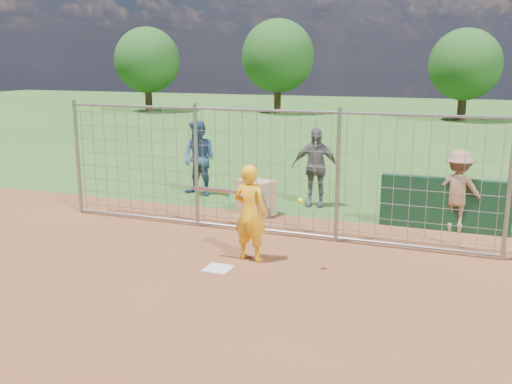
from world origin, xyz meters
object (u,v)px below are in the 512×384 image
at_px(bystander_b, 315,167).
at_px(bystander_c, 458,191).
at_px(bystander_a, 199,158).
at_px(batter, 250,213).
at_px(equipment_bin, 256,197).

bearing_deg(bystander_b, bystander_c, -23.85).
bearing_deg(bystander_a, bystander_b, 10.03).
bearing_deg(bystander_b, bystander_a, 172.64).
height_order(batter, bystander_c, batter).
bearing_deg(bystander_c, batter, 50.72).
bearing_deg(equipment_bin, batter, -51.87).
bearing_deg(batter, equipment_bin, -62.09).
distance_m(batter, bystander_b, 4.21).
distance_m(batter, bystander_a, 5.26).
height_order(bystander_c, equipment_bin, bystander_c).
bearing_deg(batter, bystander_c, -127.28).
xyz_separation_m(bystander_b, equipment_bin, (-1.03, -1.26, -0.56)).
distance_m(bystander_a, equipment_bin, 2.52).
height_order(bystander_a, bystander_b, bystander_a).
xyz_separation_m(bystander_a, equipment_bin, (2.09, -1.29, -0.58)).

